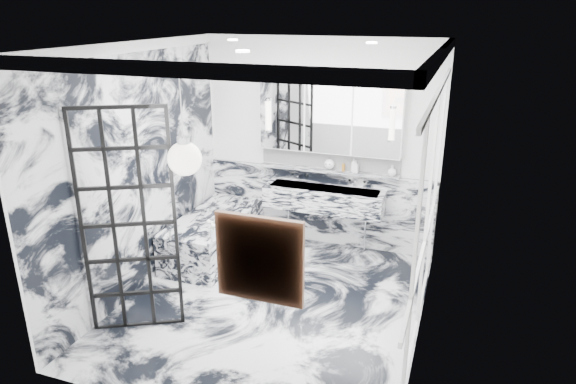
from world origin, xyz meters
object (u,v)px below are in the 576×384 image
at_px(crittall_door, 129,224).
at_px(trough_sink, 324,198).
at_px(mirror_cabinet, 330,115).
at_px(bathtub, 214,235).

xyz_separation_m(crittall_door, trough_sink, (1.30, 2.40, -0.41)).
distance_m(crittall_door, mirror_cabinet, 2.96).
bearing_deg(mirror_cabinet, bathtub, -147.94).
bearing_deg(trough_sink, mirror_cabinet, 90.00).
height_order(crittall_door, mirror_cabinet, mirror_cabinet).
distance_m(trough_sink, mirror_cabinet, 1.10).
bearing_deg(mirror_cabinet, crittall_door, -116.83).
relative_size(crittall_door, mirror_cabinet, 1.20).
distance_m(crittall_door, trough_sink, 2.76).
bearing_deg(bathtub, crittall_door, -89.19).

